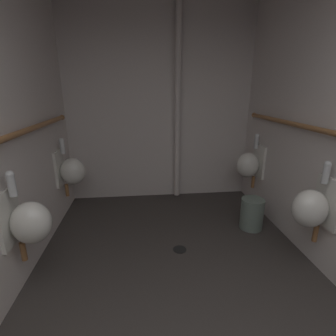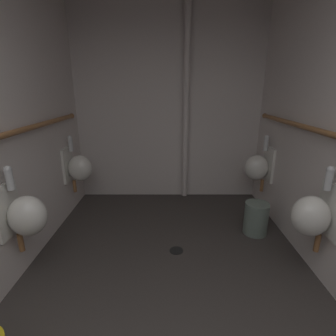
# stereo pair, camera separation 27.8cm
# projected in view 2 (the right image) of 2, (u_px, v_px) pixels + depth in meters

# --- Properties ---
(floor) EXTENTS (2.75, 3.70, 0.08)m
(floor) POSITION_uv_depth(u_px,v_px,m) (168.00, 278.00, 2.29)
(floor) COLOR #383330
(floor) RESTS_ON ground
(wall_back) EXTENTS (2.75, 0.06, 2.73)m
(wall_back) POSITION_uv_depth(u_px,v_px,m) (168.00, 105.00, 3.61)
(wall_back) COLOR silver
(wall_back) RESTS_ON ground
(urinal_left_mid) EXTENTS (0.32, 0.30, 0.76)m
(urinal_left_mid) POSITION_uv_depth(u_px,v_px,m) (24.00, 215.00, 2.05)
(urinal_left_mid) COLOR silver
(urinal_left_far) EXTENTS (0.32, 0.30, 0.76)m
(urinal_left_far) POSITION_uv_depth(u_px,v_px,m) (77.00, 167.00, 3.28)
(urinal_left_far) COLOR silver
(urinal_right_mid) EXTENTS (0.32, 0.30, 0.76)m
(urinal_right_mid) POSITION_uv_depth(u_px,v_px,m) (312.00, 215.00, 2.05)
(urinal_right_mid) COLOR silver
(urinal_right_far) EXTENTS (0.32, 0.30, 0.76)m
(urinal_right_far) POSITION_uv_depth(u_px,v_px,m) (257.00, 167.00, 3.31)
(urinal_right_far) COLOR silver
(supply_pipe_left) EXTENTS (0.06, 2.90, 0.06)m
(supply_pipe_left) POSITION_uv_depth(u_px,v_px,m) (3.00, 135.00, 1.92)
(supply_pipe_left) COLOR #936038
(supply_pipe_right) EXTENTS (0.06, 2.95, 0.06)m
(supply_pipe_right) POSITION_uv_depth(u_px,v_px,m) (333.00, 135.00, 1.93)
(supply_pipe_right) COLOR #936038
(standpipe_back_wall) EXTENTS (0.08, 0.08, 2.68)m
(standpipe_back_wall) POSITION_uv_depth(u_px,v_px,m) (185.00, 106.00, 3.50)
(standpipe_back_wall) COLOR silver
(standpipe_back_wall) RESTS_ON ground
(floor_drain) EXTENTS (0.14, 0.14, 0.01)m
(floor_drain) POSITION_uv_depth(u_px,v_px,m) (176.00, 250.00, 2.61)
(floor_drain) COLOR black
(floor_drain) RESTS_ON ground
(waste_bin) EXTENTS (0.27, 0.27, 0.37)m
(waste_bin) POSITION_uv_depth(u_px,v_px,m) (255.00, 218.00, 2.88)
(waste_bin) COLOR slate
(waste_bin) RESTS_ON ground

